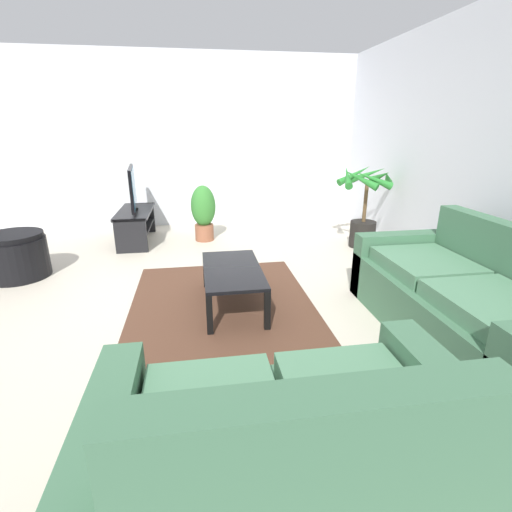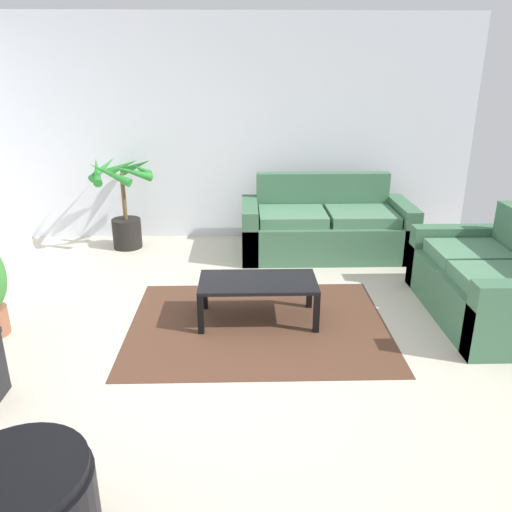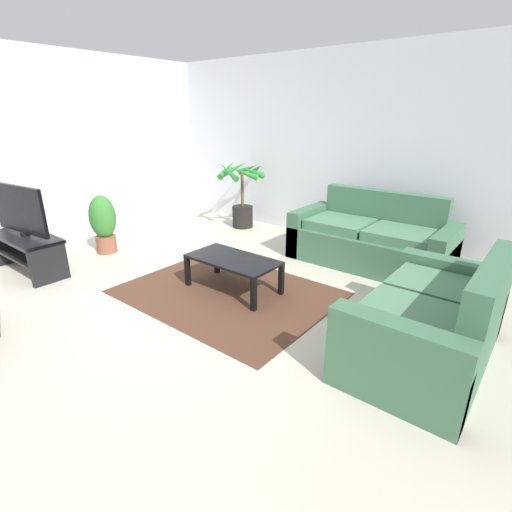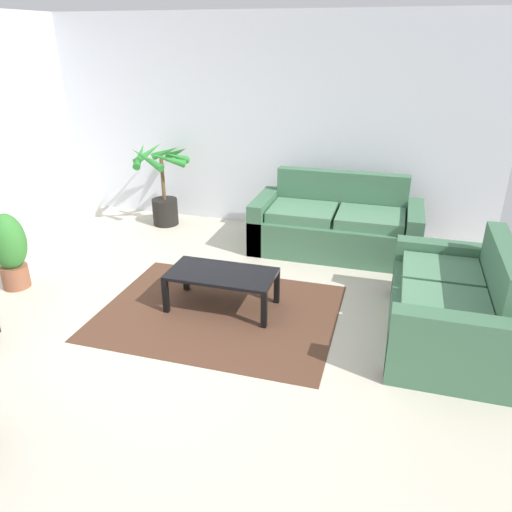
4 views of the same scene
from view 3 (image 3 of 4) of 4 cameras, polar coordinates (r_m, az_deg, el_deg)
ground_plane at (r=4.07m, az=-11.54°, el=-6.76°), size 6.60×6.60×0.00m
wall_back at (r=6.00m, az=10.64°, el=15.55°), size 6.00×0.06×2.70m
wall_left at (r=6.29m, az=-30.99°, el=13.28°), size 0.06×6.00×2.70m
couch_main at (r=5.11m, az=16.72°, el=2.13°), size 1.96×0.90×0.90m
couch_loveseat at (r=3.31m, az=24.50°, el=-9.28°), size 0.90×1.58×0.90m
tv_stand at (r=5.40m, az=-30.91°, el=1.02°), size 1.10×0.45×0.47m
tv at (r=5.28m, az=-31.82°, el=5.92°), size 1.00×0.16×0.60m
coffee_table at (r=4.14m, az=-3.47°, el=-0.94°), size 1.01×0.52×0.37m
area_rug at (r=4.20m, az=-4.30°, el=-5.42°), size 2.20×1.70×0.01m
potted_palm at (r=6.48m, az=-2.13°, el=8.89°), size 0.77×0.78×1.11m
potted_plant_small at (r=5.67m, az=-21.84°, el=4.71°), size 0.35×0.35×0.80m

